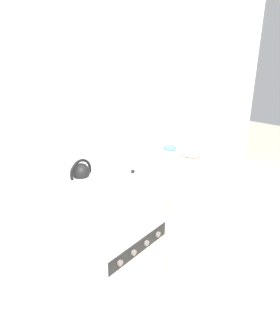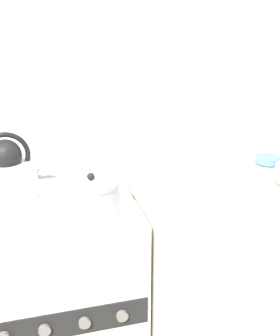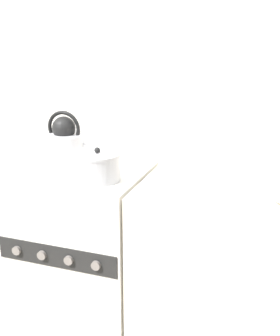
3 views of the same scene
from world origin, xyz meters
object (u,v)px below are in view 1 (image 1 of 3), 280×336
at_px(kettle, 82,182).
at_px(cooking_pot, 133,181).
at_px(small_ceramic_bowl, 170,148).
at_px(stove, 112,245).
at_px(enamel_bowl, 192,151).

distance_m(kettle, cooking_pot, 0.37).
xyz_separation_m(kettle, cooking_pot, (0.29, -0.22, -0.03)).
height_order(cooking_pot, small_ceramic_bowl, cooking_pot).
height_order(stove, kettle, kettle).
distance_m(stove, small_ceramic_bowl, 1.16).
height_order(kettle, cooking_pot, kettle).
xyz_separation_m(cooking_pot, enamel_bowl, (0.90, 0.04, -0.03)).
bearing_deg(kettle, stove, -40.15).
relative_size(kettle, cooking_pot, 1.26).
relative_size(kettle, small_ceramic_bowl, 2.34).
relative_size(cooking_pot, enamel_bowl, 1.11).
bearing_deg(stove, kettle, 139.85).
xyz_separation_m(kettle, enamel_bowl, (1.19, -0.18, -0.06)).
relative_size(kettle, enamel_bowl, 1.40).
height_order(stove, small_ceramic_bowl, small_ceramic_bowl).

